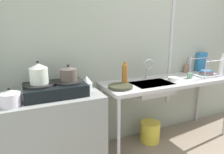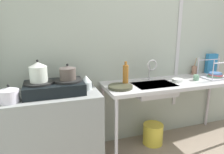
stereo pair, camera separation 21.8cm
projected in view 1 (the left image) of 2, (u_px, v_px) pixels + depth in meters
name	position (u px, v px, depth m)	size (l,w,h in m)	color
wall_back	(165.00, 37.00, 2.76)	(5.13, 0.10, 2.66)	#A2A89B
wall_metal_strip	(172.00, 27.00, 2.71)	(0.05, 0.01, 2.13)	#BAB6B8
counter_concrete	(51.00, 135.00, 2.03)	(1.00, 0.56, 0.82)	gray
counter_sink	(169.00, 84.00, 2.54)	(1.72, 0.56, 0.82)	#BAB6B8
stove	(55.00, 89.00, 1.95)	(0.57, 0.39, 0.13)	black
pot_on_left_burner	(39.00, 74.00, 1.85)	(0.17, 0.17, 0.22)	silver
pot_on_right_burner	(69.00, 74.00, 1.97)	(0.16, 0.16, 0.16)	#4F443E
pot_beside_stove	(10.00, 98.00, 1.66)	(0.17, 0.17, 0.16)	silver
percolator	(87.00, 83.00, 2.09)	(0.12, 0.12, 0.15)	silver
sink_basin	(152.00, 88.00, 2.39)	(0.48, 0.31, 0.13)	#BAB6B8
faucet	(148.00, 66.00, 2.47)	(0.13, 0.08, 0.27)	#BAB6B8
frying_pan	(121.00, 87.00, 2.18)	(0.26, 0.26, 0.03)	#393928
dish_rack	(206.00, 73.00, 2.76)	(0.37, 0.27, 0.25)	#BAB0C0
cup_by_rack	(190.00, 76.00, 2.61)	(0.07, 0.07, 0.07)	gray
small_bowl_on_drainboard	(173.00, 79.00, 2.51)	(0.13, 0.13, 0.04)	white
bottle_by_sink	(125.00, 75.00, 2.27)	(0.06, 0.06, 0.27)	#995C21
bottle_by_rack	(221.00, 66.00, 2.78)	(0.06, 0.06, 0.29)	white
cereal_box	(201.00, 62.00, 3.02)	(0.15, 0.06, 0.28)	teal
utensil_jar	(186.00, 68.00, 2.92)	(0.08, 0.07, 0.23)	#916854
bucket_on_floor	(150.00, 132.00, 2.65)	(0.25, 0.25, 0.26)	yellow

